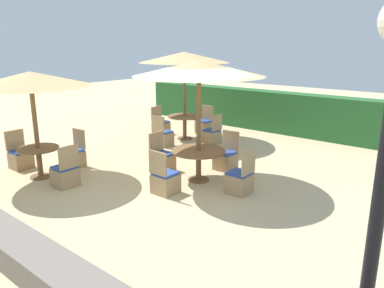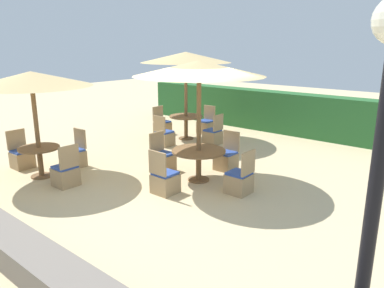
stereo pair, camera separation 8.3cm
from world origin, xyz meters
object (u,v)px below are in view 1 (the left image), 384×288
Objects in this scene: patio_chair_center_south at (165,181)px; patio_chair_front_left_north at (74,157)px; parasol_front_left at (30,79)px; round_table_back_left at (185,121)px; patio_chair_center_east at (240,181)px; patio_chair_front_left_east at (65,175)px; round_table_center at (199,156)px; round_table_front_left at (39,155)px; parasol_center at (199,69)px; patio_chair_center_north at (226,159)px; patio_chair_back_left_west at (161,126)px; patio_chair_back_left_north at (204,126)px; patio_chair_back_left_south at (163,137)px; patio_chair_back_left_east at (212,135)px; patio_chair_front_left_west at (21,158)px; parasol_back_left at (184,58)px; patio_chair_center_west at (162,160)px.

patio_chair_center_south and patio_chair_front_left_north have the same top height.
round_table_back_left is at bearing 87.37° from parasol_front_left.
patio_chair_center_east is 1.00× the size of patio_chair_front_left_east.
patio_chair_center_east reaches higher than round_table_center.
parasol_center is at bearing 36.46° from round_table_front_left.
patio_chair_center_north is 3.22m from round_table_back_left.
patio_chair_front_left_east is at bearing 3.26° from parasol_front_left.
parasol_front_left is (-0.22, -4.83, 1.64)m from round_table_back_left.
round_table_front_left is 0.99m from patio_chair_front_left_east.
patio_chair_back_left_west is at bearing 144.81° from parasol_center.
patio_chair_front_left_east and patio_chair_front_left_north have the same top height.
patio_chair_center_east is at bearing -163.66° from patio_chair_front_left_north.
patio_chair_back_left_north is (-2.70, 3.70, -0.31)m from round_table_center.
parasol_front_left reaches higher than patio_chair_back_left_south.
parasol_center reaches higher than patio_chair_front_left_east.
patio_chair_back_left_east is at bearing 113.07° from patio_chair_center_south.
patio_chair_back_left_south is 2.87m from patio_chair_front_left_north.
patio_chair_center_east reaches higher than round_table_front_left.
patio_chair_back_left_east is 2.10m from patio_chair_back_left_west.
patio_chair_center_north and patio_chair_front_left_west have the same top height.
patio_chair_center_south is 1.00× the size of patio_chair_front_left_east.
round_table_front_left is at bearing -94.12° from patio_chair_back_left_south.
patio_chair_back_left_south and patio_chair_back_left_west have the same top height.
round_table_front_left is (-2.92, -2.16, -0.05)m from round_table_center.
patio_chair_center_south is 1.00× the size of patio_chair_back_left_east.
parasol_back_left reaches higher than patio_chair_front_left_north.
parasol_front_left reaches higher than patio_chair_center_east.
patio_chair_center_west is 0.88× the size of round_table_back_left.
patio_chair_front_left_west is (-0.14, -4.77, 0.00)m from patio_chair_back_left_west.
patio_chair_back_left_north is (-2.70, 3.70, -2.20)m from parasol_center.
round_table_front_left is at bearing 93.26° from patio_chair_front_left_east.
patio_chair_back_left_north is at bearing 89.82° from parasol_back_left.
patio_chair_center_east is at bearing -35.40° from round_table_back_left.
round_table_center is at bearing -31.35° from patio_chair_back_left_south.
parasol_center is 3.90m from patio_chair_front_left_north.
round_table_front_left is 1.01m from patio_chair_front_left_west.
patio_chair_back_left_east reaches higher than round_table_center.
patio_chair_front_left_west is (-0.98, 0.03, -0.26)m from round_table_front_left.
parasol_front_left is (-2.96, -3.17, 1.97)m from patio_chair_center_north.
round_table_center reaches higher than round_table_front_left.
parasol_back_left reaches higher than parasol_front_left.
patio_chair_center_west is 1.00× the size of patio_chair_back_left_north.
parasol_front_left is at bearing -41.27° from patio_chair_center_west.
patio_chair_center_north is 2.40m from patio_chair_back_left_east.
parasol_center reaches higher than patio_chair_back_left_north.
patio_chair_center_west is 2.82m from round_table_front_left.
round_table_front_left is 0.98× the size of patio_chair_front_left_west.
patio_chair_back_left_south is at bearing -96.52° from patio_chair_front_left_north.
parasol_front_left is 1.71m from round_table_front_left.
patio_chair_back_left_west is at bearing 136.90° from patio_chair_back_left_south.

